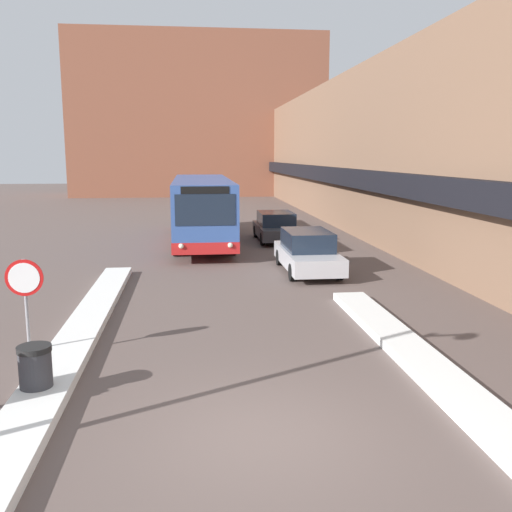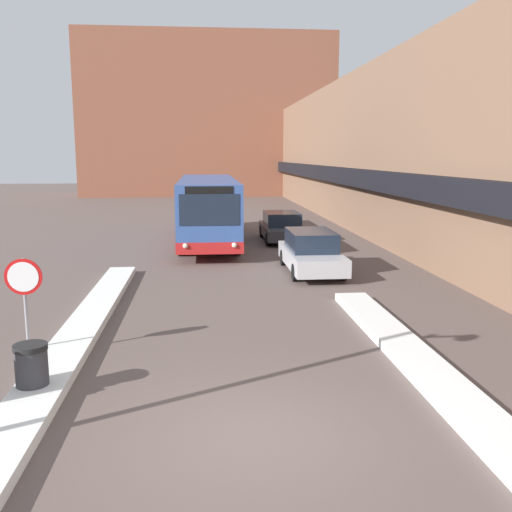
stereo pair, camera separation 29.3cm
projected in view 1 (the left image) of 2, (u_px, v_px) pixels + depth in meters
The scene contains 10 objects.
ground_plane at pixel (260, 437), 8.61m from camera, with size 160.00×160.00×0.00m, color brown.
building_row_right at pixel (383, 153), 32.45m from camera, with size 5.50×60.00×8.68m.
building_backdrop_far at pixel (198, 117), 59.99m from camera, with size 26.00×8.00×16.32m.
snow_bank_left at pixel (74, 344), 12.56m from camera, with size 0.90×16.30×0.21m.
snow_bank_right at pixel (424, 363), 11.41m from camera, with size 0.90×11.10×0.20m.
city_bus at pixel (202, 208), 27.57m from camera, with size 2.65×12.21×3.08m.
parked_car_front at pixel (307, 252), 20.66m from camera, with size 1.82×4.61×1.51m.
parked_car_middle at pixel (276, 227), 28.20m from camera, with size 1.90×4.48×1.42m.
stop_sign at pixel (25, 288), 11.62m from camera, with size 0.76×0.08×2.12m.
trash_bin at pixel (36, 372), 9.93m from camera, with size 0.59×0.59×0.95m.
Camera 1 is at (-0.97, -7.94, 4.20)m, focal length 40.00 mm.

